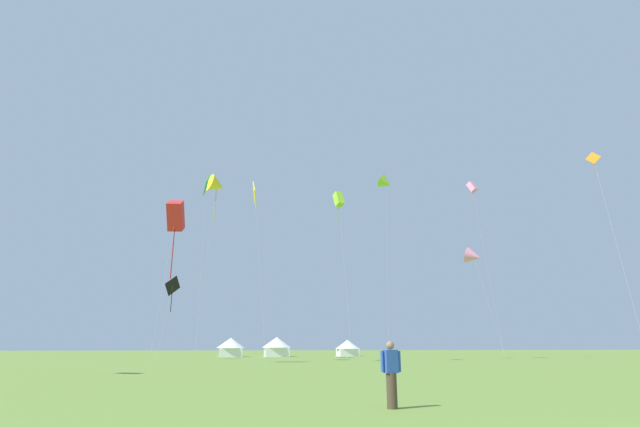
{
  "coord_description": "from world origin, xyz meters",
  "views": [
    {
      "loc": [
        -7.48,
        -5.7,
        1.59
      ],
      "look_at": [
        0.0,
        32.0,
        12.39
      ],
      "focal_mm": 26.58,
      "sensor_mm": 36.0,
      "label": 1
    }
  ],
  "objects_px": {
    "kite_red_box": "(176,216)",
    "festival_tent_left": "(277,346)",
    "kite_black_diamond": "(172,287)",
    "kite_orange_diamond": "(596,168)",
    "person_spectator": "(391,375)",
    "festival_tent_right": "(348,347)",
    "kite_lime_delta": "(386,183)",
    "kite_green_diamond": "(206,186)",
    "kite_lime_box": "(339,200)",
    "festival_tent_center": "(231,346)",
    "kite_pink_box": "(472,188)",
    "kite_yellow_diamond": "(255,195)",
    "kite_pink_delta": "(474,256)",
    "kite_yellow_delta": "(217,185)"
  },
  "relations": [
    {
      "from": "kite_pink_box",
      "to": "festival_tent_center",
      "type": "relative_size",
      "value": 5.19
    },
    {
      "from": "kite_yellow_delta",
      "to": "kite_lime_delta",
      "type": "bearing_deg",
      "value": -18.09
    },
    {
      "from": "kite_orange_diamond",
      "to": "person_spectator",
      "type": "bearing_deg",
      "value": -141.06
    },
    {
      "from": "person_spectator",
      "to": "festival_tent_center",
      "type": "bearing_deg",
      "value": 92.78
    },
    {
      "from": "kite_red_box",
      "to": "person_spectator",
      "type": "xyz_separation_m",
      "value": [
        9.79,
        -34.92,
        -13.32
      ]
    },
    {
      "from": "festival_tent_center",
      "to": "festival_tent_right",
      "type": "xyz_separation_m",
      "value": [
        19.08,
        0.0,
        -0.15
      ]
    },
    {
      "from": "kite_yellow_diamond",
      "to": "kite_lime_delta",
      "type": "distance_m",
      "value": 19.44
    },
    {
      "from": "kite_pink_box",
      "to": "kite_green_diamond",
      "type": "bearing_deg",
      "value": -176.44
    },
    {
      "from": "kite_lime_delta",
      "to": "kite_lime_box",
      "type": "bearing_deg",
      "value": -144.29
    },
    {
      "from": "festival_tent_center",
      "to": "kite_red_box",
      "type": "bearing_deg",
      "value": -101.86
    },
    {
      "from": "kite_green_diamond",
      "to": "kite_yellow_delta",
      "type": "bearing_deg",
      "value": 85.71
    },
    {
      "from": "kite_yellow_diamond",
      "to": "kite_orange_diamond",
      "type": "xyz_separation_m",
      "value": [
        32.76,
        -12.45,
        1.0
      ]
    },
    {
      "from": "kite_black_diamond",
      "to": "kite_orange_diamond",
      "type": "height_order",
      "value": "kite_orange_diamond"
    },
    {
      "from": "kite_black_diamond",
      "to": "kite_lime_box",
      "type": "distance_m",
      "value": 24.58
    },
    {
      "from": "kite_red_box",
      "to": "festival_tent_left",
      "type": "relative_size",
      "value": 3.38
    },
    {
      "from": "kite_black_diamond",
      "to": "kite_lime_delta",
      "type": "height_order",
      "value": "kite_lime_delta"
    },
    {
      "from": "kite_pink_box",
      "to": "festival_tent_center",
      "type": "bearing_deg",
      "value": 142.42
    },
    {
      "from": "kite_red_box",
      "to": "festival_tent_right",
      "type": "xyz_separation_m",
      "value": [
        25.65,
        31.3,
        -12.72
      ]
    },
    {
      "from": "kite_lime_delta",
      "to": "festival_tent_right",
      "type": "bearing_deg",
      "value": 89.66
    },
    {
      "from": "person_spectator",
      "to": "festival_tent_center",
      "type": "distance_m",
      "value": 66.3
    },
    {
      "from": "kite_yellow_delta",
      "to": "kite_yellow_diamond",
      "type": "bearing_deg",
      "value": -71.62
    },
    {
      "from": "kite_red_box",
      "to": "kite_pink_delta",
      "type": "bearing_deg",
      "value": 17.24
    },
    {
      "from": "festival_tent_left",
      "to": "kite_orange_diamond",
      "type": "bearing_deg",
      "value": -56.99
    },
    {
      "from": "festival_tent_right",
      "to": "kite_black_diamond",
      "type": "bearing_deg",
      "value": -150.47
    },
    {
      "from": "kite_green_diamond",
      "to": "kite_red_box",
      "type": "xyz_separation_m",
      "value": [
        -2.49,
        -5.52,
        -5.23
      ]
    },
    {
      "from": "kite_pink_delta",
      "to": "kite_yellow_delta",
      "type": "height_order",
      "value": "kite_yellow_delta"
    },
    {
      "from": "kite_lime_box",
      "to": "kite_red_box",
      "type": "bearing_deg",
      "value": -169.01
    },
    {
      "from": "kite_lime_delta",
      "to": "kite_red_box",
      "type": "xyz_separation_m",
      "value": [
        -25.52,
        -9.08,
        -8.36
      ]
    },
    {
      "from": "kite_yellow_diamond",
      "to": "kite_lime_box",
      "type": "relative_size",
      "value": 1.01
    },
    {
      "from": "kite_yellow_delta",
      "to": "festival_tent_right",
      "type": "xyz_separation_m",
      "value": [
        22.35,
        14.96,
        -21.77
      ]
    },
    {
      "from": "festival_tent_center",
      "to": "festival_tent_left",
      "type": "distance_m",
      "value": 7.29
    },
    {
      "from": "kite_orange_diamond",
      "to": "person_spectator",
      "type": "height_order",
      "value": "kite_orange_diamond"
    },
    {
      "from": "festival_tent_center",
      "to": "kite_pink_delta",
      "type": "bearing_deg",
      "value": -30.52
    },
    {
      "from": "kite_red_box",
      "to": "kite_black_diamond",
      "type": "bearing_deg",
      "value": 95.09
    },
    {
      "from": "festival_tent_left",
      "to": "kite_pink_delta",
      "type": "bearing_deg",
      "value": -37.24
    },
    {
      "from": "kite_pink_delta",
      "to": "person_spectator",
      "type": "height_order",
      "value": "kite_pink_delta"
    },
    {
      "from": "festival_tent_center",
      "to": "kite_lime_delta",
      "type": "bearing_deg",
      "value": -49.54
    },
    {
      "from": "kite_green_diamond",
      "to": "person_spectator",
      "type": "relative_size",
      "value": 12.07
    },
    {
      "from": "kite_pink_delta",
      "to": "kite_green_diamond",
      "type": "distance_m",
      "value": 37.62
    },
    {
      "from": "kite_lime_box",
      "to": "kite_red_box",
      "type": "distance_m",
      "value": 18.42
    },
    {
      "from": "kite_yellow_diamond",
      "to": "kite_red_box",
      "type": "height_order",
      "value": "kite_yellow_diamond"
    },
    {
      "from": "kite_black_diamond",
      "to": "kite_orange_diamond",
      "type": "distance_m",
      "value": 50.38
    },
    {
      "from": "kite_pink_box",
      "to": "festival_tent_right",
      "type": "relative_size",
      "value": 5.72
    },
    {
      "from": "kite_yellow_delta",
      "to": "kite_red_box",
      "type": "bearing_deg",
      "value": -101.44
    },
    {
      "from": "kite_lime_box",
      "to": "kite_red_box",
      "type": "relative_size",
      "value": 1.2
    },
    {
      "from": "kite_black_diamond",
      "to": "kite_pink_box",
      "type": "xyz_separation_m",
      "value": [
        38.68,
        -8.27,
        13.25
      ]
    },
    {
      "from": "kite_yellow_delta",
      "to": "kite_red_box",
      "type": "height_order",
      "value": "kite_yellow_delta"
    },
    {
      "from": "kite_orange_diamond",
      "to": "festival_tent_center",
      "type": "relative_size",
      "value": 4.58
    },
    {
      "from": "kite_lime_delta",
      "to": "festival_tent_left",
      "type": "height_order",
      "value": "kite_lime_delta"
    },
    {
      "from": "kite_orange_diamond",
      "to": "kite_green_diamond",
      "type": "bearing_deg",
      "value": 157.92
    }
  ]
}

